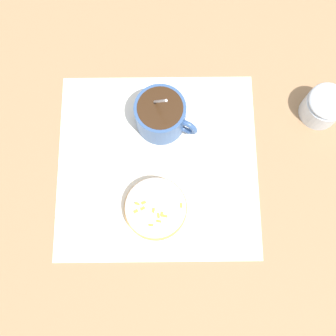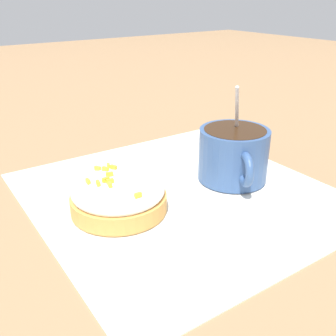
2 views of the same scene
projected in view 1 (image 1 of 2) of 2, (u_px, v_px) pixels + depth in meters
ground_plane at (158, 165)px, 0.66m from camera, size 3.00×3.00×0.00m
paper_napkin at (158, 164)px, 0.65m from camera, size 0.33×0.34×0.00m
coffee_cup at (161, 115)px, 0.64m from camera, size 0.08×0.10×0.12m
frosted_pastry at (155, 208)px, 0.62m from camera, size 0.10×0.10×0.04m
sugar_bowl at (324, 105)px, 0.65m from camera, size 0.07×0.07×0.06m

